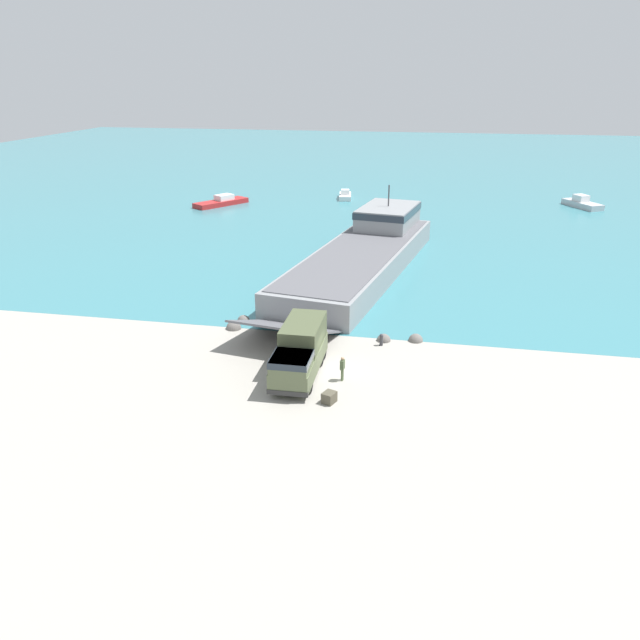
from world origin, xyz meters
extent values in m
plane|color=#9E998E|center=(0.00, 0.00, 0.00)|extent=(240.00, 240.00, 0.00)
cube|color=teal|center=(0.00, 96.04, 0.00)|extent=(240.00, 180.00, 0.01)
cube|color=gray|center=(-0.72, 22.57, 1.18)|extent=(13.20, 32.35, 2.36)
cube|color=#56565B|center=(-0.72, 22.57, 2.40)|extent=(12.36, 31.00, 0.08)
cube|color=gray|center=(1.09, 33.23, 3.57)|extent=(7.03, 9.62, 2.42)
cube|color=#28333D|center=(1.09, 33.23, 4.27)|extent=(7.21, 9.74, 0.73)
cylinder|color=#3F3F42|center=(1.09, 33.23, 5.98)|extent=(0.16, 0.16, 2.40)
cube|color=#56565B|center=(-3.86, 4.07, 1.25)|extent=(7.78, 7.19, 2.37)
cube|color=#566042|center=(-1.65, -1.10, 1.04)|extent=(2.66, 7.55, 1.26)
cube|color=#566042|center=(-1.61, -3.58, 2.09)|extent=(2.44, 2.59, 0.85)
cube|color=#28333D|center=(-1.61, -3.58, 2.31)|extent=(2.52, 2.61, 0.42)
cube|color=#495236|center=(-1.66, 0.18, 2.51)|extent=(2.52, 4.79, 1.69)
cube|color=#2D2D2D|center=(-1.60, -4.78, 0.56)|extent=(2.61, 0.28, 0.32)
cylinder|color=black|center=(-0.53, -3.41, 0.64)|extent=(0.36, 1.28, 1.27)
cylinder|color=black|center=(-2.70, -3.44, 0.64)|extent=(0.36, 1.28, 1.27)
cylinder|color=black|center=(-0.59, 0.70, 0.64)|extent=(0.36, 1.28, 1.27)
cylinder|color=black|center=(-2.75, 0.67, 0.64)|extent=(0.36, 1.28, 1.27)
cylinder|color=black|center=(-0.60, 1.80, 0.64)|extent=(0.36, 1.28, 1.27)
cylinder|color=black|center=(-2.77, 1.77, 0.64)|extent=(0.36, 1.28, 1.27)
cylinder|color=#475638|center=(1.28, -1.45, 0.41)|extent=(0.14, 0.14, 0.82)
cylinder|color=#475638|center=(1.30, -1.27, 0.41)|extent=(0.14, 0.14, 0.82)
cube|color=#475638|center=(1.29, -1.36, 1.15)|extent=(0.28, 0.46, 0.65)
sphere|color=tan|center=(1.29, -1.36, 1.59)|extent=(0.22, 0.22, 0.22)
cube|color=#B7BABF|center=(28.02, 61.85, 0.43)|extent=(5.36, 6.99, 0.86)
cube|color=silver|center=(27.77, 62.29, 1.33)|extent=(2.43, 2.56, 0.94)
cube|color=#B22323|center=(-26.17, 53.06, 0.37)|extent=(7.02, 8.77, 0.74)
cube|color=silver|center=(-25.81, 53.61, 1.14)|extent=(2.97, 3.20, 0.81)
cube|color=white|center=(-8.27, 62.04, 0.36)|extent=(2.56, 5.23, 0.72)
cube|color=silver|center=(-8.21, 61.66, 1.12)|extent=(1.51, 1.67, 0.80)
cylinder|color=#333338|center=(3.26, 4.79, 0.35)|extent=(0.26, 0.26, 0.70)
sphere|color=#333338|center=(3.26, 4.79, 0.78)|extent=(0.30, 0.30, 0.30)
cube|color=#4C4738|center=(0.97, -4.47, 0.35)|extent=(0.95, 1.03, 0.70)
sphere|color=#66605B|center=(-8.29, 7.50, 0.00)|extent=(1.04, 1.04, 1.04)
sphere|color=#66605B|center=(-8.59, 5.86, 0.00)|extent=(1.22, 1.22, 1.22)
sphere|color=#66605B|center=(5.75, 6.14, 0.00)|extent=(1.11, 1.11, 1.11)
sphere|color=#66605B|center=(3.36, 5.72, 0.00)|extent=(1.06, 1.06, 1.06)
camera|label=1|loc=(6.81, -37.84, 18.94)|focal=35.00mm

